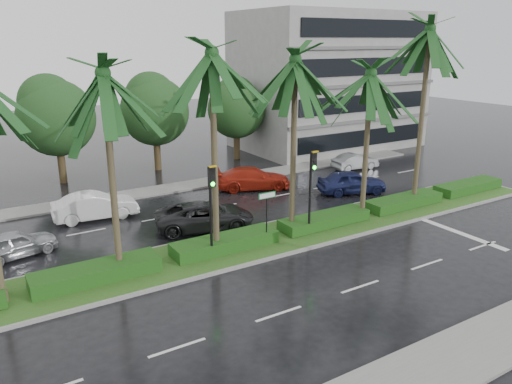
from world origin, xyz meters
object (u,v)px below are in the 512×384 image
car_blue (352,182)px  car_grey (355,161)px  car_white (95,206)px  car_darkgrey (205,216)px  car_silver (15,244)px  car_red (253,178)px  signal_median_left (211,199)px  street_sign (267,205)px

car_blue → car_grey: car_blue is taller
car_white → car_darkgrey: car_white is taller
car_silver → car_red: size_ratio=0.73×
car_blue → car_white: bearing=96.8°
car_silver → signal_median_left: bearing=-137.9°
car_silver → car_white: bearing=-67.1°
car_silver → car_grey: car_silver is taller
street_sign → car_red: bearing=62.6°
car_darkgrey → car_blue: size_ratio=1.17×
car_white → car_darkgrey: (4.50, -4.61, -0.03)m
street_sign → car_red: (4.52, 8.72, -1.39)m
signal_median_left → car_blue: signal_median_left is taller
street_sign → car_blue: size_ratio=0.59×
car_red → car_darkgrey: bearing=150.4°
car_white → car_grey: bearing=-82.7°
street_sign → car_white: 10.35m
car_silver → car_grey: size_ratio=0.98×
signal_median_left → car_darkgrey: (1.50, 3.89, -2.28)m
signal_median_left → car_silver: 9.46m
car_silver → car_white: 5.55m
car_darkgrey → car_blue: bearing=-69.6°
street_sign → car_silver: bearing=154.2°
car_red → car_blue: bearing=-109.7°
street_sign → car_darkgrey: street_sign is taller
car_blue → street_sign: bearing=136.0°
car_grey → car_blue: bearing=139.8°
car_white → car_blue: size_ratio=1.03×
car_silver → car_blue: car_blue is taller
car_red → car_grey: car_red is taller
car_silver → car_white: size_ratio=0.81×
signal_median_left → car_silver: size_ratio=1.18×
signal_median_left → car_red: size_ratio=0.87×
car_red → signal_median_left: bearing=160.5°
street_sign → car_red: 9.92m
street_sign → car_silver: (-10.50, 5.07, -1.50)m
car_white → car_blue: same height
street_sign → car_darkgrey: (-1.50, 3.71, -1.40)m
signal_median_left → car_darkgrey: bearing=68.9°
car_blue → car_darkgrey: bearing=114.7°
car_darkgrey → car_red: 7.83m
car_darkgrey → car_red: (6.02, 5.01, 0.01)m
signal_median_left → car_silver: bearing=145.0°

